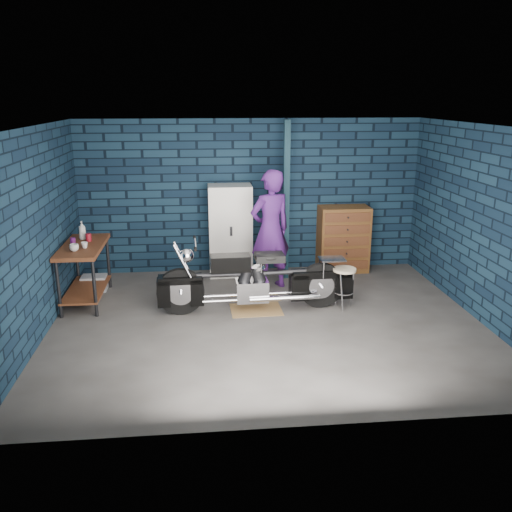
{
  "coord_description": "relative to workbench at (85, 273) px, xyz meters",
  "views": [
    {
      "loc": [
        -0.87,
        -6.98,
        3.07
      ],
      "look_at": [
        -0.13,
        0.3,
        0.9
      ],
      "focal_mm": 38.0,
      "sensor_mm": 36.0,
      "label": 1
    }
  ],
  "objects": [
    {
      "name": "room_walls",
      "position": [
        2.68,
        -0.56,
        1.45
      ],
      "size": [
        6.02,
        5.01,
        2.71
      ],
      "color": "black",
      "rests_on": "ground"
    },
    {
      "name": "motorcycle",
      "position": [
        2.57,
        -0.61,
        0.09
      ],
      "size": [
        2.48,
        0.74,
        1.08
      ],
      "primitive_type": null,
      "rotation": [
        0.0,
        0.0,
        0.03
      ],
      "color": "black",
      "rests_on": "ground"
    },
    {
      "name": "shop_stool",
      "position": [
        3.88,
        -0.66,
        -0.14
      ],
      "size": [
        0.35,
        0.35,
        0.62
      ],
      "primitive_type": null,
      "rotation": [
        0.0,
        0.0,
        0.03
      ],
      "color": "beige",
      "rests_on": "ground"
    },
    {
      "name": "person",
      "position": [
        2.9,
        0.36,
        0.53
      ],
      "size": [
        0.84,
        0.71,
        1.96
      ],
      "primitive_type": "imported",
      "rotation": [
        0.0,
        0.0,
        3.54
      ],
      "color": "#4C1D6E",
      "rests_on": "ground"
    },
    {
      "name": "cup_b",
      "position": [
        0.07,
        -0.18,
        0.5
      ],
      "size": [
        0.12,
        0.12,
        0.09
      ],
      "primitive_type": "imported",
      "rotation": [
        0.0,
        0.0,
        0.24
      ],
      "color": "beige",
      "rests_on": "workbench"
    },
    {
      "name": "workbench",
      "position": [
        0.0,
        0.0,
        0.0
      ],
      "size": [
        0.6,
        1.4,
        0.91
      ],
      "primitive_type": "cube",
      "color": "brown",
      "rests_on": "ground"
    },
    {
      "name": "support_post",
      "position": [
        3.23,
        0.84,
        0.9
      ],
      "size": [
        0.1,
        0.1,
        2.7
      ],
      "primitive_type": "cube",
      "color": "#112A36",
      "rests_on": "ground"
    },
    {
      "name": "mug_red",
      "position": [
        0.05,
        0.22,
        0.51
      ],
      "size": [
        0.1,
        0.1,
        0.12
      ],
      "primitive_type": "cylinder",
      "rotation": [
        0.0,
        0.0,
        -0.16
      ],
      "color": "maroon",
      "rests_on": "workbench"
    },
    {
      "name": "cup_a",
      "position": [
        -0.05,
        -0.34,
        0.51
      ],
      "size": [
        0.16,
        0.16,
        0.1
      ],
      "primitive_type": "imported",
      "rotation": [
        0.0,
        0.0,
        0.2
      ],
      "color": "beige",
      "rests_on": "workbench"
    },
    {
      "name": "tool_chest",
      "position": [
        4.33,
        1.12,
        0.14
      ],
      "size": [
        0.89,
        0.49,
        1.18
      ],
      "primitive_type": "cube",
      "color": "brown",
      "rests_on": "ground"
    },
    {
      "name": "bottle",
      "position": [
        -0.06,
        0.35,
        0.6
      ],
      "size": [
        0.12,
        0.12,
        0.29
      ],
      "primitive_type": "imported",
      "rotation": [
        0.0,
        0.0,
        -0.07
      ],
      "color": "#94969C",
      "rests_on": "workbench"
    },
    {
      "name": "storage_bin",
      "position": [
        0.02,
        0.5,
        -0.33
      ],
      "size": [
        0.4,
        0.28,
        0.25
      ],
      "primitive_type": "cube",
      "color": "#94969C",
      "rests_on": "ground"
    },
    {
      "name": "drip_mat",
      "position": [
        2.57,
        -0.61,
        -0.45
      ],
      "size": [
        0.77,
        0.59,
        0.01
      ],
      "primitive_type": "cube",
      "rotation": [
        0.0,
        0.0,
        0.03
      ],
      "color": "olive",
      "rests_on": "ground"
    },
    {
      "name": "locker",
      "position": [
        2.29,
        1.12,
        0.35
      ],
      "size": [
        0.75,
        0.53,
        1.6
      ],
      "primitive_type": "cube",
      "color": "silver",
      "rests_on": "ground"
    },
    {
      "name": "ground",
      "position": [
        2.68,
        -1.11,
        -0.46
      ],
      "size": [
        6.0,
        6.0,
        0.0
      ],
      "primitive_type": "plane",
      "color": "#55524F",
      "rests_on": "ground"
    },
    {
      "name": "mug_purple",
      "position": [
        -0.14,
        0.01,
        0.51
      ],
      "size": [
        0.08,
        0.08,
        0.11
      ],
      "primitive_type": "cylinder",
      "rotation": [
        0.0,
        0.0,
        0.06
      ],
      "color": "#5B175F",
      "rests_on": "workbench"
    }
  ]
}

